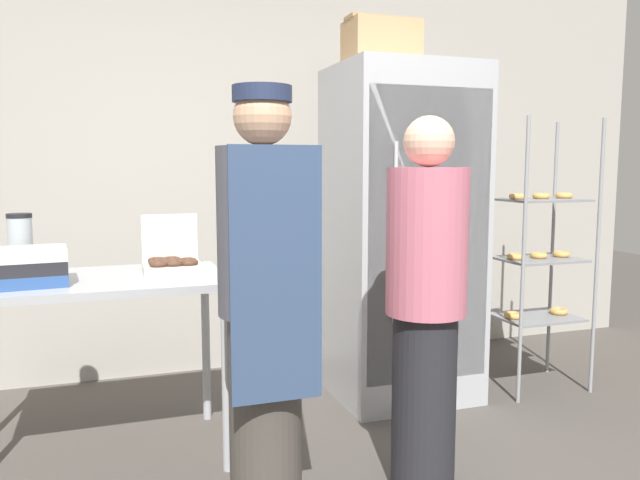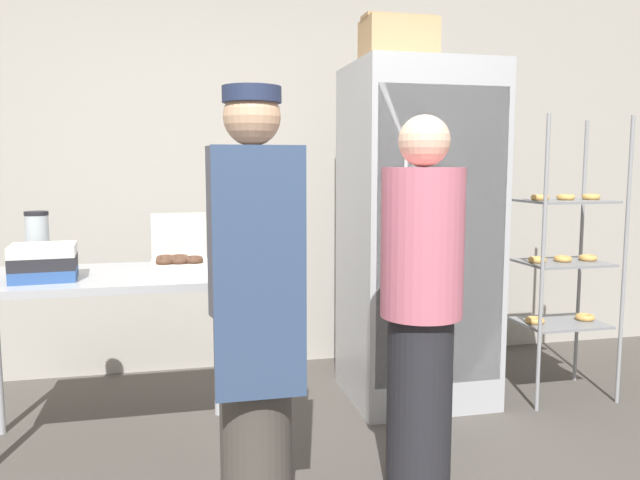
{
  "view_description": "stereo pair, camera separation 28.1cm",
  "coord_description": "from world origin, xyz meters",
  "px_view_note": "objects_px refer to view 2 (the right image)",
  "views": [
    {
      "loc": [
        -0.85,
        -1.8,
        1.38
      ],
      "look_at": [
        0.05,
        0.84,
        1.05
      ],
      "focal_mm": 35.0,
      "sensor_mm": 36.0,
      "label": 1
    },
    {
      "loc": [
        -0.58,
        -1.88,
        1.38
      ],
      "look_at": [
        0.05,
        0.84,
        1.05
      ],
      "focal_mm": 35.0,
      "sensor_mm": 36.0,
      "label": 2
    }
  ],
  "objects_px": {
    "blender_pitcher": "(38,244)",
    "binder_stack": "(44,262)",
    "cardboard_storage_box": "(398,42)",
    "person_customer": "(421,306)",
    "donut_box": "(179,261)",
    "baking_rack": "(563,260)",
    "refrigerator": "(417,235)",
    "person_baker": "(254,297)"
  },
  "relations": [
    {
      "from": "binder_stack",
      "to": "baking_rack",
      "type": "bearing_deg",
      "value": 5.14
    },
    {
      "from": "refrigerator",
      "to": "binder_stack",
      "type": "height_order",
      "value": "refrigerator"
    },
    {
      "from": "blender_pitcher",
      "to": "cardboard_storage_box",
      "type": "relative_size",
      "value": 0.7
    },
    {
      "from": "refrigerator",
      "to": "cardboard_storage_box",
      "type": "distance_m",
      "value": 1.12
    },
    {
      "from": "donut_box",
      "to": "blender_pitcher",
      "type": "relative_size",
      "value": 0.95
    },
    {
      "from": "refrigerator",
      "to": "person_baker",
      "type": "relative_size",
      "value": 1.17
    },
    {
      "from": "blender_pitcher",
      "to": "refrigerator",
      "type": "bearing_deg",
      "value": 4.31
    },
    {
      "from": "blender_pitcher",
      "to": "binder_stack",
      "type": "relative_size",
      "value": 0.99
    },
    {
      "from": "donut_box",
      "to": "cardboard_storage_box",
      "type": "bearing_deg",
      "value": 18.93
    },
    {
      "from": "donut_box",
      "to": "blender_pitcher",
      "type": "distance_m",
      "value": 0.7
    },
    {
      "from": "donut_box",
      "to": "person_customer",
      "type": "height_order",
      "value": "person_customer"
    },
    {
      "from": "cardboard_storage_box",
      "to": "person_customer",
      "type": "distance_m",
      "value": 1.76
    },
    {
      "from": "refrigerator",
      "to": "blender_pitcher",
      "type": "height_order",
      "value": "refrigerator"
    },
    {
      "from": "person_customer",
      "to": "baking_rack",
      "type": "bearing_deg",
      "value": 35.14
    },
    {
      "from": "cardboard_storage_box",
      "to": "person_customer",
      "type": "height_order",
      "value": "cardboard_storage_box"
    },
    {
      "from": "cardboard_storage_box",
      "to": "person_customer",
      "type": "relative_size",
      "value": 0.26
    },
    {
      "from": "binder_stack",
      "to": "person_baker",
      "type": "height_order",
      "value": "person_baker"
    },
    {
      "from": "refrigerator",
      "to": "person_customer",
      "type": "distance_m",
      "value": 1.15
    },
    {
      "from": "refrigerator",
      "to": "baking_rack",
      "type": "relative_size",
      "value": 1.18
    },
    {
      "from": "refrigerator",
      "to": "binder_stack",
      "type": "relative_size",
      "value": 6.61
    },
    {
      "from": "baking_rack",
      "to": "blender_pitcher",
      "type": "relative_size",
      "value": 5.69
    },
    {
      "from": "blender_pitcher",
      "to": "binder_stack",
      "type": "xyz_separation_m",
      "value": [
        0.08,
        -0.27,
        -0.05
      ]
    },
    {
      "from": "refrigerator",
      "to": "person_baker",
      "type": "xyz_separation_m",
      "value": [
        -1.09,
        -1.03,
        -0.1
      ]
    },
    {
      "from": "refrigerator",
      "to": "cardboard_storage_box",
      "type": "xyz_separation_m",
      "value": [
        -0.1,
        0.1,
        1.12
      ]
    },
    {
      "from": "blender_pitcher",
      "to": "baking_rack",
      "type": "bearing_deg",
      "value": -0.41
    },
    {
      "from": "binder_stack",
      "to": "person_customer",
      "type": "distance_m",
      "value": 1.69
    },
    {
      "from": "baking_rack",
      "to": "blender_pitcher",
      "type": "height_order",
      "value": "baking_rack"
    },
    {
      "from": "baking_rack",
      "to": "donut_box",
      "type": "distance_m",
      "value": 2.23
    },
    {
      "from": "baking_rack",
      "to": "cardboard_storage_box",
      "type": "bearing_deg",
      "value": 163.98
    },
    {
      "from": "blender_pitcher",
      "to": "cardboard_storage_box",
      "type": "bearing_deg",
      "value": 7.42
    },
    {
      "from": "refrigerator",
      "to": "blender_pitcher",
      "type": "xyz_separation_m",
      "value": [
        -2.04,
        -0.15,
        0.02
      ]
    },
    {
      "from": "person_customer",
      "to": "donut_box",
      "type": "bearing_deg",
      "value": 143.03
    },
    {
      "from": "donut_box",
      "to": "person_baker",
      "type": "bearing_deg",
      "value": -67.84
    },
    {
      "from": "binder_stack",
      "to": "cardboard_storage_box",
      "type": "height_order",
      "value": "cardboard_storage_box"
    },
    {
      "from": "refrigerator",
      "to": "person_customer",
      "type": "height_order",
      "value": "refrigerator"
    },
    {
      "from": "donut_box",
      "to": "person_customer",
      "type": "distance_m",
      "value": 1.21
    },
    {
      "from": "refrigerator",
      "to": "cardboard_storage_box",
      "type": "height_order",
      "value": "cardboard_storage_box"
    },
    {
      "from": "donut_box",
      "to": "person_baker",
      "type": "height_order",
      "value": "person_baker"
    },
    {
      "from": "refrigerator",
      "to": "baking_rack",
      "type": "bearing_deg",
      "value": -11.53
    },
    {
      "from": "blender_pitcher",
      "to": "person_customer",
      "type": "relative_size",
      "value": 0.18
    },
    {
      "from": "refrigerator",
      "to": "donut_box",
      "type": "xyz_separation_m",
      "value": [
        -1.37,
        -0.34,
        -0.06
      ]
    },
    {
      "from": "blender_pitcher",
      "to": "binder_stack",
      "type": "bearing_deg",
      "value": -74.33
    }
  ]
}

